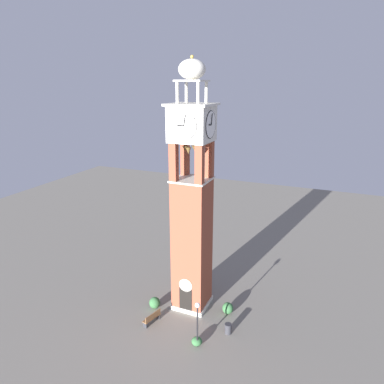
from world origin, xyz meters
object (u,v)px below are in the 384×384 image
at_px(trash_bin, 228,329).
at_px(lamp_post, 197,316).
at_px(park_bench, 152,318).
at_px(clock_tower, 192,211).

bearing_deg(trash_bin, lamp_post, -125.75).
bearing_deg(trash_bin, park_bench, -168.23).
height_order(clock_tower, lamp_post, clock_tower).
xyz_separation_m(park_bench, trash_bin, (5.81, 1.21, -0.08)).
distance_m(clock_tower, trash_bin, 9.25).
bearing_deg(park_bench, clock_tower, 61.79).
bearing_deg(lamp_post, park_bench, 166.66).
bearing_deg(park_bench, lamp_post, -13.34).
relative_size(lamp_post, trash_bin, 4.51).
height_order(clock_tower, park_bench, clock_tower).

